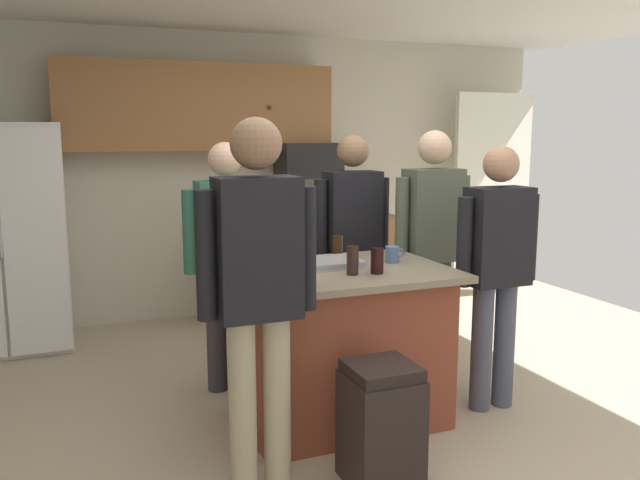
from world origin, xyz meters
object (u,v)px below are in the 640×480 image
(microwave_over_range, at_px, (308,160))
(person_host_foreground, at_px, (227,250))
(glass_pilsner, at_px, (338,247))
(person_elder_center, at_px, (352,237))
(person_guest_left, at_px, (432,237))
(person_guest_right, at_px, (497,261))
(glass_stout_tall, at_px, (377,261))
(serving_tray, at_px, (323,263))
(glass_dark_ale, at_px, (353,260))
(tumbler_amber, at_px, (306,271))
(kitchen_island, at_px, (339,344))
(person_guest_by_door, at_px, (258,281))
(trash_bin, at_px, (381,424))
(refrigerator, at_px, (4,238))
(mug_blue_stoneware, at_px, (393,254))

(microwave_over_range, xyz_separation_m, person_host_foreground, (-1.18, -1.60, -0.50))
(glass_pilsner, bearing_deg, person_elder_center, 55.51)
(person_guest_left, bearing_deg, person_host_foreground, -37.54)
(person_guest_right, bearing_deg, glass_pilsner, -18.74)
(person_elder_center, distance_m, glass_stout_tall, 0.97)
(person_host_foreground, height_order, person_guest_right, person_host_foreground)
(glass_stout_tall, bearing_deg, serving_tray, 127.27)
(microwave_over_range, xyz_separation_m, glass_dark_ale, (-0.68, -2.48, -0.44))
(tumbler_amber, bearing_deg, glass_stout_tall, 11.89)
(microwave_over_range, distance_m, person_guest_left, 1.98)
(glass_pilsner, xyz_separation_m, glass_stout_tall, (0.03, -0.49, 0.00))
(glass_pilsner, distance_m, glass_dark_ale, 0.48)
(person_elder_center, xyz_separation_m, glass_stout_tall, (-0.27, -0.93, 0.02))
(kitchen_island, xyz_separation_m, person_guest_right, (0.96, -0.20, 0.47))
(person_elder_center, bearing_deg, serving_tray, -7.39)
(person_guest_left, relative_size, person_guest_by_door, 0.97)
(serving_tray, height_order, trash_bin, serving_tray)
(person_guest_left, height_order, serving_tray, person_guest_left)
(tumbler_amber, bearing_deg, person_guest_right, 3.90)
(microwave_over_range, height_order, glass_stout_tall, microwave_over_range)
(refrigerator, relative_size, glass_dark_ale, 10.91)
(person_guest_left, distance_m, person_guest_right, 0.61)
(kitchen_island, bearing_deg, person_guest_by_door, -138.03)
(microwave_over_range, height_order, serving_tray, microwave_over_range)
(person_guest_by_door, distance_m, trash_bin, 0.94)
(person_host_foreground, distance_m, glass_dark_ale, 1.01)
(person_guest_by_door, xyz_separation_m, mug_blue_stoneware, (1.05, 0.66, -0.07))
(glass_dark_ale, bearing_deg, person_guest_right, -2.29)
(glass_pilsner, relative_size, serving_tray, 0.33)
(refrigerator, relative_size, microwave_over_range, 3.19)
(glass_dark_ale, distance_m, tumbler_amber, 0.35)
(person_guest_by_door, distance_m, glass_pilsner, 1.20)
(microwave_over_range, height_order, tumbler_amber, microwave_over_range)
(refrigerator, bearing_deg, kitchen_island, -48.98)
(person_guest_right, relative_size, tumbler_amber, 11.30)
(tumbler_amber, distance_m, serving_tray, 0.46)
(microwave_over_range, bearing_deg, person_guest_by_door, -115.06)
(person_guest_by_door, bearing_deg, person_host_foreground, 40.32)
(person_elder_center, relative_size, tumbler_amber, 11.72)
(kitchen_island, relative_size, trash_bin, 2.10)
(person_guest_by_door, relative_size, tumbler_amber, 12.34)
(person_elder_center, distance_m, trash_bin, 1.72)
(person_guest_left, xyz_separation_m, trash_bin, (-0.97, -1.14, -0.70))
(kitchen_island, relative_size, mug_blue_stoneware, 10.01)
(kitchen_island, xyz_separation_m, serving_tray, (-0.07, 0.09, 0.48))
(person_guest_by_door, relative_size, glass_pilsner, 12.21)
(glass_stout_tall, height_order, trash_bin, glass_stout_tall)
(person_guest_by_door, bearing_deg, person_guest_left, -9.00)
(person_guest_left, xyz_separation_m, person_host_foreground, (-1.36, 0.32, -0.05))
(person_host_foreground, xyz_separation_m, glass_stout_tall, (0.64, -0.90, 0.05))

